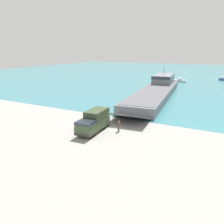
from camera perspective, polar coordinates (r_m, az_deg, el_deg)
name	(u,v)px	position (r m, az deg, el deg)	size (l,w,h in m)	color
ground_plane	(117,126)	(36.49, 1.33, -3.75)	(240.00, 240.00, 0.00)	gray
water_surface	(195,74)	(126.83, 20.86, 9.27)	(240.00, 180.00, 0.01)	teal
landing_craft	(157,89)	(62.62, 11.66, 5.80)	(11.85, 45.72, 7.15)	slate
military_truck	(94,121)	(33.92, -4.79, -2.44)	(2.90, 7.08, 3.22)	#3D4C33
soldier_on_ramp	(119,125)	(33.88, 1.75, -3.50)	(0.49, 0.35, 1.75)	#4C4738
moored_boat_a	(179,80)	(92.82, 17.05, 7.88)	(6.07, 3.39, 1.56)	#B7BABF
moored_boat_b	(223,79)	(106.23, 26.95, 7.76)	(2.93, 5.67, 1.40)	navy
mooring_bollard	(90,113)	(42.61, -5.64, -0.32)	(0.31, 0.31, 0.80)	#333338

